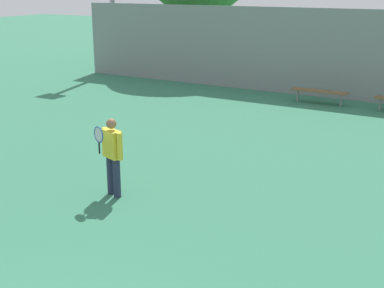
# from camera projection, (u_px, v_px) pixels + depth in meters

# --- Properties ---
(tennis_player) EXTENTS (0.58, 0.49, 1.53)m
(tennis_player) POSITION_uv_depth(u_px,v_px,m) (112.00, 153.00, 10.08)
(tennis_player) COLOR #282D47
(tennis_player) RESTS_ON ground_plane
(bench_courtside_far) EXTENTS (1.90, 0.40, 0.45)m
(bench_courtside_far) POSITION_uv_depth(u_px,v_px,m) (319.00, 92.00, 18.07)
(bench_courtside_far) COLOR brown
(bench_courtside_far) RESTS_ON ground_plane
(back_fence) EXTENTS (24.35, 0.06, 3.11)m
(back_fence) POSITION_uv_depth(u_px,v_px,m) (369.00, 57.00, 18.05)
(back_fence) COLOR gray
(back_fence) RESTS_ON ground_plane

